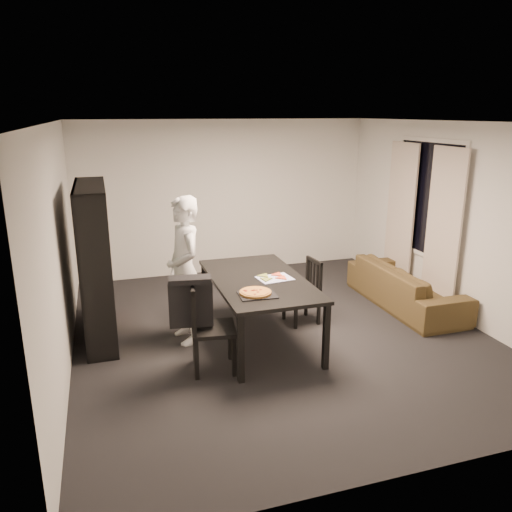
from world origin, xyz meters
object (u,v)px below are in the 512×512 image
object	(u,v)px
person	(184,271)
pepperoni_pizza	(255,292)
dining_table	(258,284)
chair_left	(204,321)
bookshelf	(96,263)
chair_right	(307,287)
sofa	(406,286)
baking_tray	(257,295)

from	to	relation	value
person	pepperoni_pizza	xyz separation A→B (m)	(0.64, -0.78, -0.07)
dining_table	person	distance (m)	0.90
chair_left	pepperoni_pizza	world-z (taller)	chair_left
person	pepperoni_pizza	world-z (taller)	person
chair_left	dining_table	bearing A→B (deg)	-47.16
bookshelf	person	xyz separation A→B (m)	(1.00, -0.44, -0.06)
chair_right	sofa	xyz separation A→B (m)	(1.58, 0.09, -0.19)
chair_left	baking_tray	distance (m)	0.64
person	baking_tray	bearing A→B (deg)	30.04
baking_tray	chair_right	bearing A→B (deg)	42.50
dining_table	pepperoni_pizza	distance (m)	0.55
pepperoni_pizza	chair_left	bearing A→B (deg)	-177.49
bookshelf	baking_tray	size ratio (longest dim) A/B	4.75
dining_table	baking_tray	bearing A→B (deg)	-109.06
person	pepperoni_pizza	distance (m)	1.01
baking_tray	sofa	distance (m)	2.78
chair_left	sofa	size ratio (longest dim) A/B	0.48
sofa	dining_table	bearing A→B (deg)	100.81
dining_table	sofa	size ratio (longest dim) A/B	0.93
dining_table	person	world-z (taller)	person
baking_tray	pepperoni_pizza	distance (m)	0.03
chair_right	person	world-z (taller)	person
person	baking_tray	distance (m)	1.04
baking_tray	person	bearing A→B (deg)	129.09
chair_left	chair_right	size ratio (longest dim) A/B	1.16
baking_tray	pepperoni_pizza	size ratio (longest dim) A/B	1.14
bookshelf	dining_table	bearing A→B (deg)	-21.41
baking_tray	sofa	size ratio (longest dim) A/B	0.20
chair_left	baking_tray	xyz separation A→B (m)	(0.59, 0.00, 0.24)
chair_right	sofa	bearing A→B (deg)	87.03
person	pepperoni_pizza	bearing A→B (deg)	30.34
sofa	chair_left	bearing A→B (deg)	107.34
dining_table	sofa	bearing A→B (deg)	10.81
person	sofa	world-z (taller)	person
dining_table	sofa	world-z (taller)	dining_table
chair_left	sofa	bearing A→B (deg)	-64.19
chair_left	person	xyz separation A→B (m)	(-0.06, 0.81, 0.33)
bookshelf	chair_left	bearing A→B (deg)	-49.59
chair_right	baking_tray	xyz separation A→B (m)	(-0.97, -0.89, 0.32)
chair_right	pepperoni_pizza	size ratio (longest dim) A/B	2.44
pepperoni_pizza	sofa	xyz separation A→B (m)	(2.57, 0.96, -0.52)
dining_table	pepperoni_pizza	bearing A→B (deg)	-111.25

